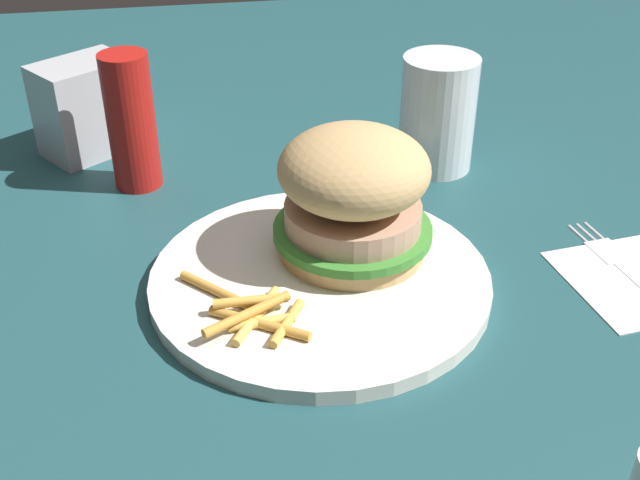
# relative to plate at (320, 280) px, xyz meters

# --- Properties ---
(ground_plane) EXTENTS (1.60, 1.60, 0.00)m
(ground_plane) POSITION_rel_plate_xyz_m (-0.02, 0.02, -0.01)
(ground_plane) COLOR #1E474C
(plate) EXTENTS (0.26, 0.26, 0.01)m
(plate) POSITION_rel_plate_xyz_m (0.00, 0.00, 0.00)
(plate) COLOR silver
(plate) RESTS_ON ground_plane
(sandwich) EXTENTS (0.13, 0.13, 0.10)m
(sandwich) POSITION_rel_plate_xyz_m (0.03, -0.03, 0.06)
(sandwich) COLOR tan
(sandwich) RESTS_ON plate
(fries_pile) EXTENTS (0.10, 0.09, 0.01)m
(fries_pile) POSITION_rel_plate_xyz_m (-0.05, 0.06, 0.01)
(fries_pile) COLOR #E5B251
(fries_pile) RESTS_ON plate
(napkin) EXTENTS (0.12, 0.12, 0.00)m
(napkin) POSITION_rel_plate_xyz_m (-0.04, -0.25, -0.01)
(napkin) COLOR white
(napkin) RESTS_ON ground_plane
(fork) EXTENTS (0.17, 0.04, 0.00)m
(fork) POSITION_rel_plate_xyz_m (-0.03, -0.25, -0.00)
(fork) COLOR silver
(fork) RESTS_ON napkin
(drink_glass) EXTENTS (0.07, 0.07, 0.11)m
(drink_glass) POSITION_rel_plate_xyz_m (0.18, -0.15, 0.04)
(drink_glass) COLOR silver
(drink_glass) RESTS_ON ground_plane
(napkin_dispenser) EXTENTS (0.10, 0.11, 0.09)m
(napkin_dispenser) POSITION_rel_plate_xyz_m (0.27, 0.19, 0.04)
(napkin_dispenser) COLOR #B7BABF
(napkin_dispenser) RESTS_ON ground_plane
(ketchup_bottle) EXTENTS (0.04, 0.04, 0.13)m
(ketchup_bottle) POSITION_rel_plate_xyz_m (0.19, 0.14, 0.06)
(ketchup_bottle) COLOR #B21914
(ketchup_bottle) RESTS_ON ground_plane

